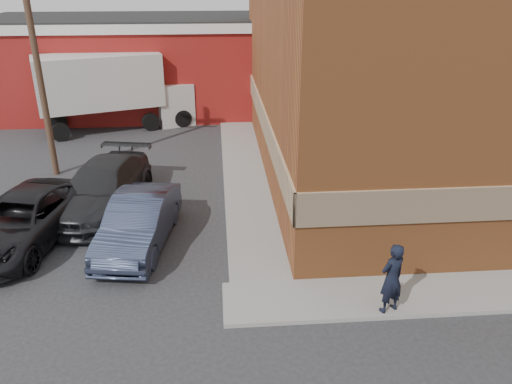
# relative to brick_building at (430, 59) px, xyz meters

# --- Properties ---
(ground) EXTENTS (90.00, 90.00, 0.00)m
(ground) POSITION_rel_brick_building_xyz_m (-8.50, -9.00, -4.68)
(ground) COLOR #28282B
(ground) RESTS_ON ground
(brick_building) EXTENTS (14.25, 18.25, 9.36)m
(brick_building) POSITION_rel_brick_building_xyz_m (0.00, 0.00, 0.00)
(brick_building) COLOR #A15729
(brick_building) RESTS_ON ground
(sidewalk_west) EXTENTS (1.80, 18.00, 0.12)m
(sidewalk_west) POSITION_rel_brick_building_xyz_m (-7.90, 0.00, -4.62)
(sidewalk_west) COLOR gray
(sidewalk_west) RESTS_ON ground
(warehouse) EXTENTS (16.30, 8.30, 5.60)m
(warehouse) POSITION_rel_brick_building_xyz_m (-14.50, 11.00, -1.87)
(warehouse) COLOR maroon
(warehouse) RESTS_ON ground
(utility_pole) EXTENTS (2.00, 0.26, 9.00)m
(utility_pole) POSITION_rel_brick_building_xyz_m (-16.00, 0.00, 0.06)
(utility_pole) COLOR #513828
(utility_pole) RESTS_ON ground
(man) EXTENTS (0.83, 0.70, 1.92)m
(man) POSITION_rel_brick_building_xyz_m (-4.80, -10.55, -3.60)
(man) COLOR black
(man) RESTS_ON sidewalk_south
(sedan) EXTENTS (2.40, 5.08, 1.61)m
(sedan) POSITION_rel_brick_building_xyz_m (-11.55, -6.44, -3.88)
(sedan) COLOR #303951
(sedan) RESTS_ON ground
(suv_a) EXTENTS (3.91, 6.24, 1.61)m
(suv_a) POSITION_rel_brick_building_xyz_m (-15.28, -5.99, -3.88)
(suv_a) COLOR black
(suv_a) RESTS_ON ground
(suv_b) EXTENTS (3.43, 6.21, 1.70)m
(suv_b) POSITION_rel_brick_building_xyz_m (-13.22, -3.68, -3.83)
(suv_b) COLOR #27272A
(suv_b) RESTS_ON ground
(box_truck) EXTENTS (8.62, 5.00, 4.09)m
(box_truck) POSITION_rel_brick_building_xyz_m (-14.41, 6.71, -2.33)
(box_truck) COLOR silver
(box_truck) RESTS_ON ground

